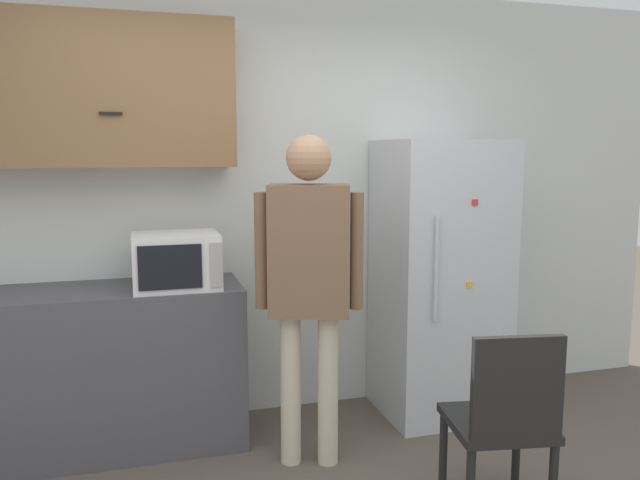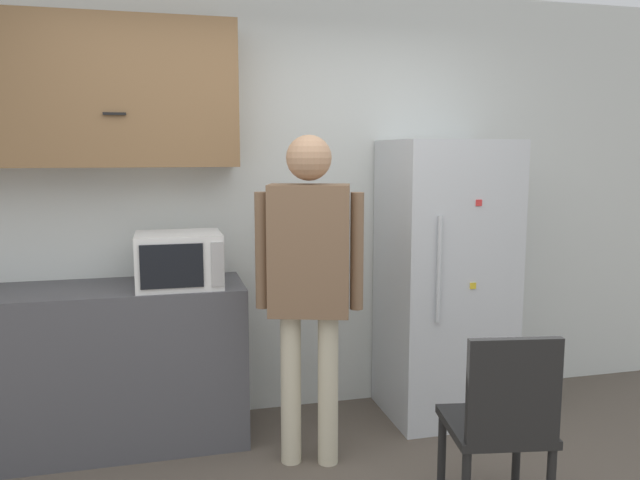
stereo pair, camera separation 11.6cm
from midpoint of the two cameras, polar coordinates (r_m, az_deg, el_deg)
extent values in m
cube|color=silver|center=(3.98, -5.16, 3.22)|extent=(6.00, 0.06, 2.70)
cube|color=#4C4C51|center=(3.84, -21.96, -11.05)|extent=(2.07, 0.57, 0.93)
cube|color=olive|center=(3.78, -22.95, 12.40)|extent=(2.07, 0.31, 0.82)
cube|color=black|center=(3.57, -17.39, 10.97)|extent=(0.12, 0.01, 0.01)
cube|color=white|center=(3.59, -11.87, -1.77)|extent=(0.47, 0.40, 0.30)
cube|color=black|center=(3.39, -12.44, -2.37)|extent=(0.33, 0.01, 0.24)
cube|color=#B2B2B2|center=(3.40, -8.40, -2.22)|extent=(0.07, 0.01, 0.24)
cylinder|color=beige|center=(3.46, -1.70, -13.45)|extent=(0.11, 0.11, 0.83)
cylinder|color=beige|center=(3.45, 1.73, -13.52)|extent=(0.11, 0.11, 0.83)
cube|color=brown|center=(3.25, 0.02, -0.94)|extent=(0.47, 0.34, 0.69)
sphere|color=tan|center=(3.21, 0.02, 7.52)|extent=(0.23, 0.23, 0.23)
cylinder|color=brown|center=(3.28, -4.35, -0.97)|extent=(0.07, 0.07, 0.61)
cylinder|color=brown|center=(3.25, 4.41, -1.05)|extent=(0.07, 0.07, 0.61)
cube|color=silver|center=(4.05, 12.09, -3.60)|extent=(0.73, 0.65, 1.76)
cylinder|color=silver|center=(3.63, 11.73, -2.66)|extent=(0.02, 0.02, 0.61)
cube|color=red|center=(3.71, 15.20, 3.30)|extent=(0.04, 0.01, 0.04)
cube|color=yellow|center=(3.77, 14.68, -4.08)|extent=(0.04, 0.01, 0.04)
cube|color=black|center=(3.08, 16.77, -15.96)|extent=(0.50, 0.50, 0.04)
cylinder|color=black|center=(3.40, 18.51, -17.97)|extent=(0.04, 0.04, 0.43)
cylinder|color=black|center=(3.28, 12.12, -18.72)|extent=(0.04, 0.04, 0.43)
cube|color=black|center=(2.82, 18.46, -12.94)|extent=(0.40, 0.11, 0.45)
camera|label=1|loc=(0.06, -88.97, 0.14)|focal=35.00mm
camera|label=2|loc=(0.06, 91.03, -0.14)|focal=35.00mm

